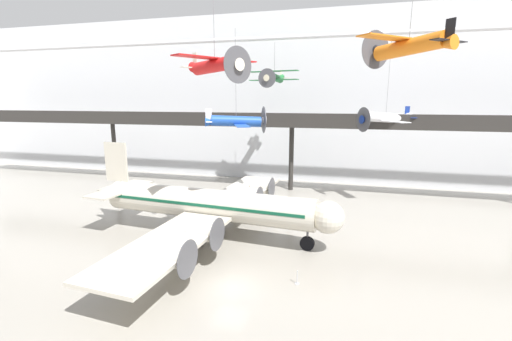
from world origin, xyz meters
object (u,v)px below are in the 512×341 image
suspended_plane_green_biplane (274,77)px  suspended_plane_blue_trainer (236,121)px  airliner_silver_main (206,205)px  suspended_plane_white_twin (386,118)px  suspended_plane_red_highwing (215,65)px  stanchion_barrier (297,280)px  suspended_plane_orange_highwing (409,46)px

suspended_plane_green_biplane → suspended_plane_blue_trainer: 12.82m
airliner_silver_main → suspended_plane_white_twin: (17.69, 16.92, 7.77)m
suspended_plane_red_highwing → airliner_silver_main: bearing=163.3°
airliner_silver_main → suspended_plane_green_biplane: bearing=86.4°
suspended_plane_red_highwing → suspended_plane_white_twin: size_ratio=0.63×
suspended_plane_blue_trainer → stanchion_barrier: 20.04m
suspended_plane_white_twin → suspended_plane_orange_highwing: size_ratio=1.51×
suspended_plane_green_biplane → suspended_plane_red_highwing: (-0.59, -21.36, -0.34)m
airliner_silver_main → suspended_plane_white_twin: bearing=48.3°
suspended_plane_red_highwing → stanchion_barrier: (7.75, -4.35, -15.79)m
suspended_plane_red_highwing → suspended_plane_orange_highwing: 15.30m
suspended_plane_orange_highwing → stanchion_barrier: suspended_plane_orange_highwing is taller
suspended_plane_red_highwing → suspended_plane_white_twin: bearing=82.8°
suspended_plane_blue_trainer → suspended_plane_orange_highwing: bearing=-48.1°
stanchion_barrier → airliner_silver_main: bearing=145.7°
airliner_silver_main → suspended_plane_white_twin: 25.68m
suspended_plane_blue_trainer → stanchion_barrier: size_ratio=10.50×
suspended_plane_red_highwing → suspended_plane_blue_trainer: 11.35m
suspended_plane_green_biplane → suspended_plane_orange_highwing: size_ratio=0.94×
suspended_plane_green_biplane → suspended_plane_blue_trainer: (-2.02, -11.37, -5.55)m
airliner_silver_main → suspended_plane_orange_highwing: (17.19, 0.10, 14.10)m
suspended_plane_orange_highwing → suspended_plane_blue_trainer: (-16.48, 7.48, -6.47)m
suspended_plane_white_twin → stanchion_barrier: (-7.78, -23.67, -10.72)m
suspended_plane_green_biplane → stanchion_barrier: suspended_plane_green_biplane is taller
suspended_plane_white_twin → suspended_plane_orange_highwing: suspended_plane_orange_highwing is taller
suspended_plane_green_biplane → stanchion_barrier: bearing=26.1°
airliner_silver_main → suspended_plane_blue_trainer: suspended_plane_blue_trainer is taller
airliner_silver_main → suspended_plane_orange_highwing: size_ratio=3.99×
suspended_plane_green_biplane → suspended_plane_blue_trainer: suspended_plane_green_biplane is taller
suspended_plane_green_biplane → suspended_plane_orange_highwing: (14.46, -18.85, 0.92)m
airliner_silver_main → suspended_plane_red_highwing: (2.15, -2.41, 12.84)m
suspended_plane_green_biplane → suspended_plane_orange_highwing: bearing=48.0°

